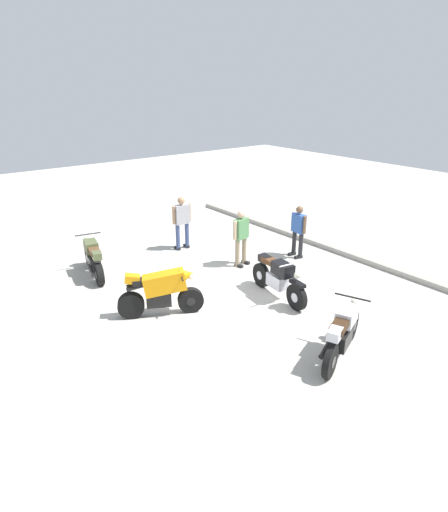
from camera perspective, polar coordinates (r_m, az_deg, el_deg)
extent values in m
plane|color=#B7B2A8|center=(11.11, 0.08, -4.94)|extent=(40.00, 40.00, 0.00)
cube|color=#9C978F|center=(14.15, 14.92, 0.65)|extent=(14.00, 0.30, 0.15)
cylinder|color=black|center=(10.39, 9.41, -5.29)|extent=(0.65, 0.21, 0.64)
cylinder|color=black|center=(11.42, 4.87, -2.47)|extent=(0.65, 0.21, 0.64)
cylinder|color=silver|center=(10.39, 9.41, -5.29)|extent=(0.24, 0.17, 0.22)
cylinder|color=silver|center=(11.42, 4.87, -2.47)|extent=(0.24, 0.17, 0.22)
cube|color=silver|center=(10.89, 6.90, -3.24)|extent=(0.59, 0.36, 0.32)
cube|color=black|center=(10.58, 7.63, -1.67)|extent=(0.60, 0.40, 0.30)
cube|color=black|center=(10.23, 9.53, -3.54)|extent=(0.46, 0.22, 0.08)
cube|color=#4C2D19|center=(10.90, 6.22, -0.76)|extent=(0.63, 0.34, 0.12)
cube|color=black|center=(11.13, 5.32, -0.35)|extent=(0.35, 0.26, 0.18)
cylinder|color=silver|center=(11.29, 6.38, -2.55)|extent=(0.57, 0.19, 0.16)
cylinder|color=silver|center=(10.25, 8.81, -1.02)|extent=(0.13, 0.70, 0.04)
sphere|color=silver|center=(10.17, 9.51, -2.47)|extent=(0.16, 0.16, 0.16)
cylinder|color=black|center=(10.19, -4.35, -5.73)|extent=(0.42, 0.61, 0.60)
cylinder|color=black|center=(10.15, -11.98, -6.29)|extent=(0.47, 0.64, 0.60)
cylinder|color=black|center=(10.19, -4.35, -5.73)|extent=(0.26, 0.27, 0.21)
cylinder|color=black|center=(10.15, -11.98, -6.29)|extent=(0.26, 0.27, 0.21)
cube|color=black|center=(10.10, -8.47, -5.54)|extent=(0.50, 0.63, 0.32)
cube|color=orange|center=(9.93, -7.73, -3.43)|extent=(0.77, 1.04, 0.57)
cone|color=orange|center=(9.90, -4.77, -2.42)|extent=(0.46, 0.47, 0.39)
cube|color=black|center=(9.89, -10.07, -3.23)|extent=(0.50, 0.65, 0.12)
cube|color=orange|center=(9.87, -11.84, -2.92)|extent=(0.35, 0.41, 0.23)
cylinder|color=black|center=(9.87, -11.47, -4.05)|extent=(0.26, 0.39, 0.17)
cylinder|color=black|center=(10.01, -11.47, -3.65)|extent=(0.26, 0.39, 0.17)
cylinder|color=black|center=(9.88, -5.58, -2.37)|extent=(0.64, 0.35, 0.04)
sphere|color=silver|center=(9.93, -4.31, -2.65)|extent=(0.16, 0.16, 0.16)
cylinder|color=black|center=(13.17, -17.07, -0.12)|extent=(0.62, 0.28, 0.60)
cylinder|color=black|center=(11.93, -15.90, -2.28)|extent=(0.62, 0.28, 0.60)
cylinder|color=#333333|center=(13.17, -17.07, -0.12)|extent=(0.24, 0.22, 0.21)
cylinder|color=#333333|center=(11.93, -15.90, -2.28)|extent=(0.24, 0.22, 0.21)
cube|color=#333333|center=(12.47, -16.52, -0.80)|extent=(0.60, 0.39, 0.32)
cube|color=#515B38|center=(12.51, -16.88, 1.20)|extent=(0.61, 0.43, 0.30)
cube|color=#515B38|center=(13.06, -17.23, 1.23)|extent=(0.46, 0.24, 0.08)
cube|color=brown|center=(12.09, -16.50, 0.63)|extent=(0.64, 0.37, 0.12)
cube|color=#515B38|center=(11.82, -16.21, 0.07)|extent=(0.36, 0.28, 0.18)
cylinder|color=#333333|center=(12.10, -16.92, -1.81)|extent=(0.57, 0.22, 0.16)
cylinder|color=#333333|center=(12.74, -17.28, 2.72)|extent=(0.18, 0.69, 0.04)
sphere|color=silver|center=(13.01, -17.36, 2.17)|extent=(0.16, 0.16, 0.16)
cylinder|color=black|center=(9.52, 16.26, -8.61)|extent=(0.35, 0.64, 0.64)
cylinder|color=black|center=(8.31, 13.62, -13.14)|extent=(0.35, 0.64, 0.64)
cylinder|color=black|center=(9.52, 16.26, -8.61)|extent=(0.21, 0.26, 0.22)
cylinder|color=black|center=(8.31, 13.62, -13.14)|extent=(0.21, 0.26, 0.22)
cube|color=black|center=(8.81, 15.01, -10.33)|extent=(0.47, 0.62, 0.32)
cube|color=silver|center=(8.78, 15.63, -7.49)|extent=(0.51, 0.64, 0.30)
cube|color=silver|center=(9.35, 16.49, -6.76)|extent=(0.31, 0.47, 0.08)
cube|color=#382314|center=(8.39, 14.81, -8.71)|extent=(0.46, 0.65, 0.12)
cube|color=silver|center=(8.15, 14.20, -9.79)|extent=(0.32, 0.38, 0.18)
cylinder|color=black|center=(8.54, 13.11, -11.64)|extent=(0.31, 0.56, 0.16)
cylinder|color=black|center=(8.95, 16.36, -5.17)|extent=(0.66, 0.29, 0.04)
sphere|color=silver|center=(9.24, 16.58, -5.73)|extent=(0.16, 0.16, 0.16)
cylinder|color=#262628|center=(13.61, 9.09, 1.71)|extent=(0.15, 0.15, 0.78)
cube|color=black|center=(13.70, 8.81, 0.29)|extent=(0.13, 0.27, 0.08)
cylinder|color=#262628|center=(13.39, 9.93, 1.32)|extent=(0.15, 0.15, 0.78)
cube|color=black|center=(13.48, 9.64, -0.13)|extent=(0.13, 0.27, 0.08)
cube|color=#3359A5|center=(13.29, 9.68, 4.23)|extent=(0.47, 0.27, 0.56)
cylinder|color=brown|center=(13.47, 8.97, 4.59)|extent=(0.10, 0.10, 0.52)
cylinder|color=brown|center=(13.09, 10.43, 3.99)|extent=(0.10, 0.10, 0.52)
sphere|color=brown|center=(13.17, 9.80, 5.94)|extent=(0.21, 0.21, 0.21)
cylinder|color=gray|center=(12.57, 1.75, 0.36)|extent=(0.15, 0.15, 0.82)
cube|color=black|center=(12.67, 1.94, -1.26)|extent=(0.28, 0.15, 0.08)
cylinder|color=gray|center=(12.81, 2.64, 0.77)|extent=(0.15, 0.15, 0.82)
cube|color=black|center=(12.91, 2.82, -0.82)|extent=(0.28, 0.15, 0.08)
cube|color=#4C7F4C|center=(12.45, 2.24, 3.56)|extent=(0.31, 0.50, 0.58)
cylinder|color=#D8AD8C|center=(12.24, 1.46, 3.33)|extent=(0.11, 0.11, 0.55)
cylinder|color=#D8AD8C|center=(12.66, 3.00, 3.93)|extent=(0.11, 0.11, 0.55)
sphere|color=#D8AD8C|center=(12.33, 2.27, 5.46)|extent=(0.22, 0.22, 0.22)
cylinder|color=#384772|center=(14.06, -4.82, 2.70)|extent=(0.14, 0.14, 0.84)
cube|color=black|center=(14.23, -4.90, 1.31)|extent=(0.26, 0.11, 0.08)
cylinder|color=#384772|center=(13.90, -6.01, 2.44)|extent=(0.14, 0.14, 0.84)
cube|color=black|center=(14.08, -6.07, 1.04)|extent=(0.26, 0.11, 0.08)
cube|color=#99999E|center=(13.76, -5.52, 5.40)|extent=(0.24, 0.48, 0.60)
cylinder|color=tan|center=(13.89, -4.51, 5.67)|extent=(0.09, 0.09, 0.56)
cylinder|color=tan|center=(13.62, -6.55, 5.27)|extent=(0.09, 0.09, 0.56)
sphere|color=tan|center=(13.64, -5.58, 7.19)|extent=(0.23, 0.23, 0.23)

